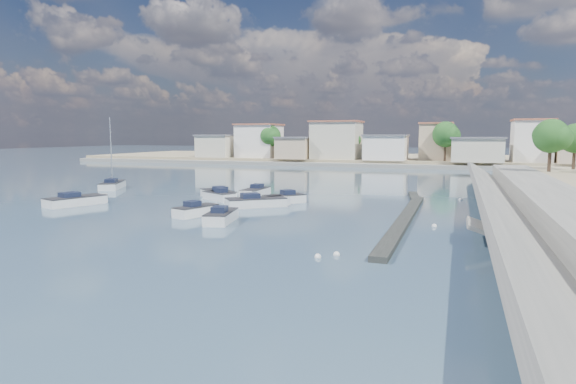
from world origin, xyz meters
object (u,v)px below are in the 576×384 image
Objects in this scene: motorboat_c at (217,194)px; motorboat_f at (218,196)px; motorboat_a at (222,217)px; motorboat_d at (282,199)px; motorboat_h at (259,202)px; motorboat_g at (255,193)px; motorboat_e at (78,201)px; motorboat_b at (198,211)px; sailboat at (113,185)px.

motorboat_f is at bearing -60.15° from motorboat_c.
motorboat_a and motorboat_d have the same top height.
motorboat_h is (5.78, -2.77, 0.00)m from motorboat_f.
motorboat_d is 0.80× the size of motorboat_g.
motorboat_c is 13.51m from motorboat_e.
motorboat_c is at bearing 119.85° from motorboat_f.
motorboat_e is (-17.05, 3.42, -0.00)m from motorboat_a.
motorboat_b is 13.97m from motorboat_e.
motorboat_h is at bearing 92.72° from motorboat_a.
motorboat_b and motorboat_f have the same top height.
motorboat_c is 0.85× the size of motorboat_e.
motorboat_a is at bearing -75.67° from motorboat_g.
motorboat_f is (0.90, -1.57, -0.00)m from motorboat_c.
motorboat_c and motorboat_d have the same top height.
sailboat is (-23.72, 16.39, 0.03)m from motorboat_a.
motorboat_b is at bearing -35.27° from sailboat.
motorboat_a is 0.87× the size of motorboat_h.
motorboat_g is (-0.68, 13.21, 0.00)m from motorboat_b.
motorboat_g is at bearing 41.41° from motorboat_e.
motorboat_f is 4.73m from motorboat_g.
motorboat_h is (-1.26, -2.74, 0.00)m from motorboat_d.
motorboat_c is at bearing 110.07° from motorboat_b.
motorboat_f is (-2.99, 9.09, 0.00)m from motorboat_b.
motorboat_g is at bearing 92.93° from motorboat_b.
motorboat_b is 0.84× the size of motorboat_g.
motorboat_b is at bearing -113.77° from motorboat_h.
motorboat_a is 8.19m from motorboat_h.
sailboat reaches higher than motorboat_a.
motorboat_a is at bearing -94.55° from motorboat_d.
motorboat_g is 0.58× the size of sailboat.
motorboat_e and motorboat_h have the same top height.
motorboat_h is (2.78, 6.32, 0.00)m from motorboat_b.
motorboat_g is at bearing 38.37° from motorboat_c.
motorboat_b is 9.92m from motorboat_d.
motorboat_e is at bearing -164.07° from motorboat_h.
motorboat_a and motorboat_g have the same top height.
sailboat is (-6.67, 12.97, 0.03)m from motorboat_e.
sailboat reaches higher than motorboat_h.
motorboat_a is at bearing -87.28° from motorboat_h.
motorboat_g and motorboat_h have the same top height.
sailboat is at bearing 144.73° from motorboat_b.
motorboat_a is 10.95m from motorboat_d.
motorboat_c is 0.92× the size of motorboat_h.
motorboat_g is at bearing 104.33° from motorboat_a.
motorboat_d is at bearing -12.55° from sailboat.
motorboat_d is at bearing 65.96° from motorboat_b.
motorboat_c is at bearing 146.99° from motorboat_h.
motorboat_d is 0.69× the size of motorboat_e.
motorboat_h is at bearing -63.32° from motorboat_g.
motorboat_a is 15.55m from motorboat_g.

